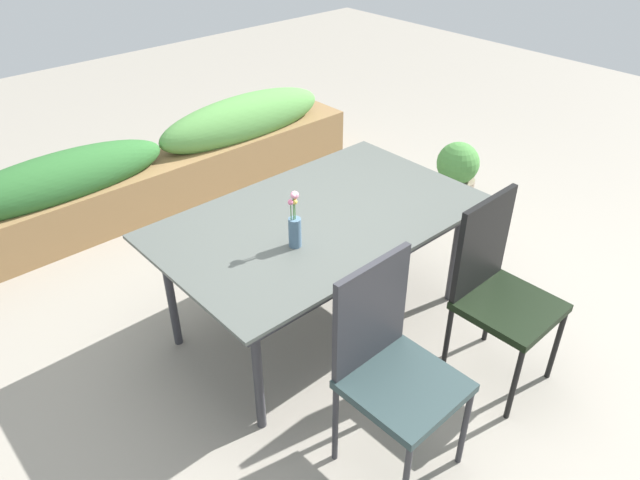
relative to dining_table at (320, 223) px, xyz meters
The scene contains 7 objects.
ground_plane 0.69m from the dining_table, 16.48° to the left, with size 12.00×12.00×0.00m, color gray.
dining_table is the anchor object (origin of this frame).
chair_near_right 0.97m from the dining_table, 65.99° to the right, with size 0.45×0.45×1.01m.
chair_near_left 0.97m from the dining_table, 114.19° to the right, with size 0.45×0.45×1.01m.
flower_vase 0.35m from the dining_table, 155.31° to the right, with size 0.06×0.06×0.30m.
planter_box 1.91m from the dining_table, 88.10° to the left, with size 3.48×0.43×0.70m.
potted_plant 1.73m from the dining_table, ahead, with size 0.32×0.32×0.56m.
Camera 1 is at (-1.90, -2.04, 2.36)m, focal length 33.15 mm.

